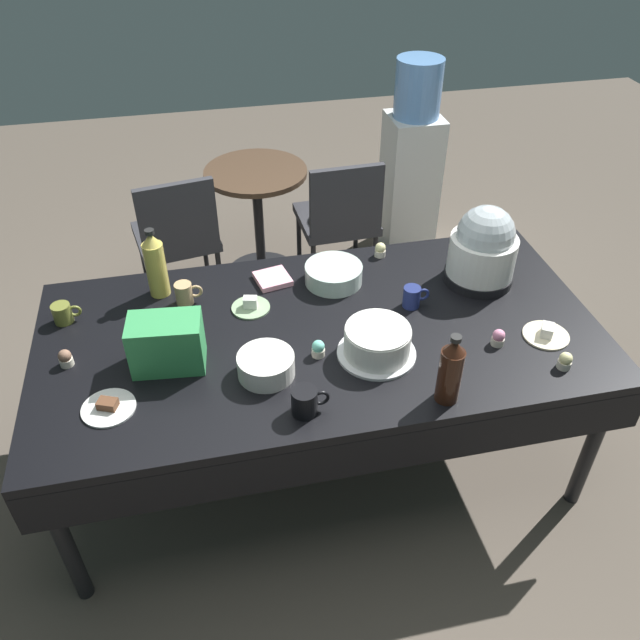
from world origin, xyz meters
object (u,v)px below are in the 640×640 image
maroon_chair_right (340,215)px  cupcake_vanilla (498,338)px  potluck_table (320,342)px  dessert_plate_white (108,407)px  coffee_mug_olive (63,313)px  soda_bottle_ginger_ale (156,265)px  maroon_chair_left (177,233)px  slow_cooker (483,248)px  soda_bottle_cola (451,371)px  cupcake_mint (380,250)px  cupcake_lemon (318,349)px  cupcake_rose (66,357)px  frosted_layer_cake (377,342)px  water_cooler (411,164)px  cupcake_berry (565,361)px  coffee_mug_black (305,401)px  dessert_plate_cream (546,334)px  coffee_mug_tan (185,294)px  glass_salad_bowl (334,274)px  round_cafe_table (258,204)px  ceramic_snack_bowl (266,365)px  coffee_mug_navy (412,297)px  dessert_plate_sage (251,306)px

maroon_chair_right → cupcake_vanilla: bearing=-81.1°
potluck_table → dessert_plate_white: (-0.80, -0.26, 0.07)m
maroon_chair_right → coffee_mug_olive: bearing=-143.0°
soda_bottle_ginger_ale → maroon_chair_left: soda_bottle_ginger_ale is taller
soda_bottle_ginger_ale → maroon_chair_right: soda_bottle_ginger_ale is taller
slow_cooker → soda_bottle_cola: (-0.39, -0.65, -0.03)m
soda_bottle_cola → coffee_mug_olive: size_ratio=2.48×
maroon_chair_right → cupcake_mint: bearing=-91.4°
cupcake_lemon → cupcake_rose: bearing=170.8°
dessert_plate_white → potluck_table: bearing=18.2°
frosted_layer_cake → maroon_chair_left: 1.69m
soda_bottle_ginger_ale → dessert_plate_white: bearing=-106.3°
coffee_mug_olive → water_cooler: (1.94, 1.42, -0.20)m
cupcake_berry → soda_bottle_cola: (-0.48, -0.06, 0.10)m
coffee_mug_olive → coffee_mug_black: bearing=-39.1°
potluck_table → soda_bottle_ginger_ale: bearing=147.7°
dessert_plate_cream → soda_bottle_ginger_ale: size_ratio=0.58×
cupcake_mint → maroon_chair_left: maroon_chair_left is taller
potluck_table → maroon_chair_right: bearing=72.9°
frosted_layer_cake → cupcake_lemon: bearing=169.1°
soda_bottle_ginger_ale → maroon_chair_right: size_ratio=0.36×
coffee_mug_tan → glass_salad_bowl: bearing=1.6°
cupcake_lemon → round_cafe_table: bearing=90.4°
ceramic_snack_bowl → coffee_mug_navy: 0.70m
dessert_plate_sage → soda_bottle_ginger_ale: bearing=152.5°
coffee_mug_navy → soda_bottle_cola: bearing=-95.7°
coffee_mug_navy → coffee_mug_black: bearing=-137.9°
dessert_plate_white → soda_bottle_cola: 1.17m
cupcake_berry → water_cooler: 2.10m
dessert_plate_cream → soda_bottle_cola: size_ratio=0.64×
dessert_plate_sage → coffee_mug_black: size_ratio=1.19×
slow_cooker → cupcake_lemon: 0.86m
frosted_layer_cake → coffee_mug_tan: (-0.68, 0.48, -0.01)m
cupcake_rose → cupcake_mint: bearing=19.0°
coffee_mug_navy → round_cafe_table: bearing=107.2°
cupcake_berry → maroon_chair_right: 1.79m
dessert_plate_white → cupcake_mint: cupcake_mint is taller
ceramic_snack_bowl → cupcake_lemon: (0.20, 0.06, -0.01)m
slow_cooker → round_cafe_table: (-0.79, 1.35, -0.41)m
cupcake_vanilla → coffee_mug_olive: (-1.63, 0.50, 0.01)m
cupcake_rose → soda_bottle_ginger_ale: 0.53m
dessert_plate_cream → dessert_plate_white: size_ratio=0.97×
glass_salad_bowl → ceramic_snack_bowl: ceramic_snack_bowl is taller
soda_bottle_cola → coffee_mug_navy: size_ratio=2.51×
potluck_table → cupcake_rose: size_ratio=32.59×
glass_salad_bowl → cupcake_rose: (-1.08, -0.30, -0.01)m
maroon_chair_right → cupcake_lemon: bearing=-106.8°
dessert_plate_cream → coffee_mug_olive: (-1.83, 0.49, 0.03)m
cupcake_lemon → coffee_mug_tan: 0.64m
potluck_table → round_cafe_table: bearing=91.9°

